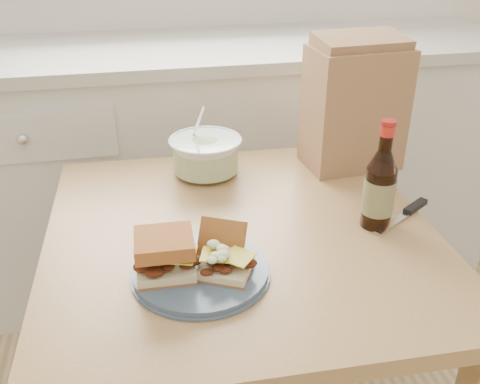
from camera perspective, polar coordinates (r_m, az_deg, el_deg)
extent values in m
cube|color=white|center=(2.12, -6.17, 2.35)|extent=(2.40, 0.60, 0.90)
cube|color=beige|center=(1.96, -6.88, 14.80)|extent=(2.50, 0.64, 0.04)
cube|color=tan|center=(1.22, 0.13, -4.81)|extent=(0.89, 0.89, 0.04)
cube|color=tan|center=(1.74, -15.01, -9.10)|extent=(0.06, 0.06, 0.68)
cube|color=tan|center=(1.82, 9.94, -6.63)|extent=(0.06, 0.06, 0.68)
cylinder|color=#43556C|center=(1.07, -4.20, -8.46)|extent=(0.27, 0.27, 0.02)
cube|color=beige|center=(1.05, -7.90, -7.99)|extent=(0.11, 0.10, 0.02)
cube|color=yellow|center=(1.03, -8.02, -6.43)|extent=(0.07, 0.07, 0.00)
cube|color=#B96B31|center=(1.02, -8.11, -5.41)|extent=(0.11, 0.10, 0.03)
cube|color=beige|center=(1.05, -1.57, -8.12)|extent=(0.13, 0.12, 0.02)
cube|color=yellow|center=(1.03, -1.60, -6.76)|extent=(0.08, 0.08, 0.00)
cube|color=#B96B31|center=(1.08, -1.95, -5.08)|extent=(0.11, 0.10, 0.08)
cone|color=white|center=(1.45, -3.67, 3.75)|extent=(0.19, 0.19, 0.10)
cylinder|color=beige|center=(1.45, -3.67, 3.59)|extent=(0.17, 0.17, 0.06)
torus|color=white|center=(1.43, -3.73, 5.56)|extent=(0.20, 0.20, 0.01)
cylinder|color=silver|center=(1.44, -4.65, 7.06)|extent=(0.04, 0.08, 0.13)
cylinder|color=black|center=(1.23, 14.53, -0.60)|extent=(0.07, 0.07, 0.14)
cone|color=black|center=(1.19, 15.06, 3.32)|extent=(0.07, 0.07, 0.04)
cylinder|color=black|center=(1.17, 15.37, 5.62)|extent=(0.03, 0.03, 0.06)
cylinder|color=red|center=(1.17, 15.48, 6.38)|extent=(0.03, 0.03, 0.02)
cylinder|color=#A1221D|center=(1.16, 15.59, 7.18)|extent=(0.03, 0.03, 0.01)
cylinder|color=#354221|center=(1.23, 14.56, -0.38)|extent=(0.07, 0.07, 0.08)
cube|color=silver|center=(1.28, 16.15, -3.06)|extent=(0.13, 0.09, 0.00)
cube|color=black|center=(1.35, 18.20, -1.47)|extent=(0.08, 0.06, 0.01)
cube|color=#9C6B4B|center=(1.49, 12.08, 8.72)|extent=(0.26, 0.18, 0.33)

